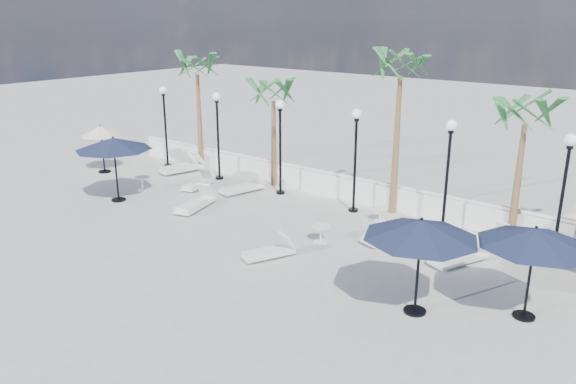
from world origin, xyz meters
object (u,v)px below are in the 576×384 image
Objects in this scene: lounger_4 at (391,234)px; parasol_cream_small at (101,131)px; lounger_7 at (459,256)px; parasol_navy_right at (421,229)px; lounger_2 at (198,183)px; parasol_navy_mid at (535,237)px; lounger_3 at (242,187)px; lounger_1 at (195,203)px; lounger_5 at (269,252)px; lounger_6 at (490,241)px; lounger_0 at (183,167)px; parasol_navy_left at (113,144)px.

lounger_4 is 0.95× the size of parasol_cream_small.
lounger_7 is 0.90× the size of parasol_cream_small.
lounger_2 is at bearing 161.95° from parasol_navy_right.
parasol_navy_mid is (14.07, -2.46, 1.87)m from lounger_2.
lounger_4 reaches higher than lounger_3.
parasol_navy_right is at bearing -26.27° from lounger_1.
lounger_5 is 12.64m from parasol_cream_small.
lounger_3 is 0.99× the size of lounger_7.
parasol_cream_small is at bearing -168.38° from lounger_5.
lounger_4 is 14.60m from parasol_cream_small.
lounger_3 is at bearing -155.28° from lounger_6.
lounger_3 reaches higher than lounger_5.
lounger_0 reaches higher than lounger_5.
parasol_navy_left is 1.30× the size of parasol_cream_small.
lounger_2 is 3.92m from parasol_navy_left.
parasol_navy_left is (-13.15, -4.37, 2.05)m from lounger_6.
lounger_2 is 0.79× the size of parasol_cream_small.
lounger_6 is (10.01, 0.58, -0.02)m from lounger_3.
lounger_2 is 12.64m from parasol_navy_right.
lounger_0 is 15.29m from parasol_navy_right.
lounger_3 is (-0.02, 2.63, -0.01)m from lounger_1.
lounger_7 is (9.71, -1.14, 0.00)m from lounger_3.
lounger_6 reaches higher than lounger_5.
lounger_7 reaches higher than lounger_6.
lounger_3 is at bearing 5.93° from lounger_0.
lounger_7 is 13.28m from parasol_navy_left.
lounger_7 is 0.77× the size of parasol_navy_mid.
lounger_0 is at bearing 128.21° from lounger_1.
lounger_2 is 0.61× the size of parasol_navy_left.
lounger_6 is at bearing 13.61° from lounger_0.
lounger_0 is 4.00m from parasol_cream_small.
lounger_6 is (2.70, 1.44, -0.03)m from lounger_4.
parasol_navy_mid is (16.47, -3.73, 1.82)m from lounger_0.
lounger_5 is (6.96, -3.62, -0.01)m from lounger_2.
lounger_4 is at bearing 80.72° from lounger_5.
lounger_3 is 6.65m from lounger_5.
parasol_navy_mid is at bearing -0.46° from lounger_3.
lounger_5 is 0.76× the size of parasol_cream_small.
lounger_5 is 5.63m from lounger_7.
parasol_navy_right is at bearing -10.53° from lounger_3.
lounger_3 is (4.31, -0.58, -0.02)m from lounger_0.
lounger_6 reaches higher than lounger_2.
lounger_3 is at bearing 6.61° from lounger_2.
parasol_navy_mid is at bearing -17.15° from lounger_7.
parasol_navy_left is 4.58m from parasol_cream_small.
lounger_5 is 0.58× the size of parasol_navy_left.
lounger_2 is at bearing -162.79° from lounger_4.
lounger_0 is 1.06× the size of lounger_1.
parasol_navy_mid is 19.40m from parasol_cream_small.
lounger_1 is 5.31m from lounger_5.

